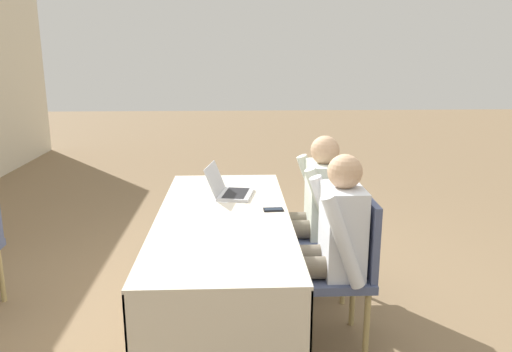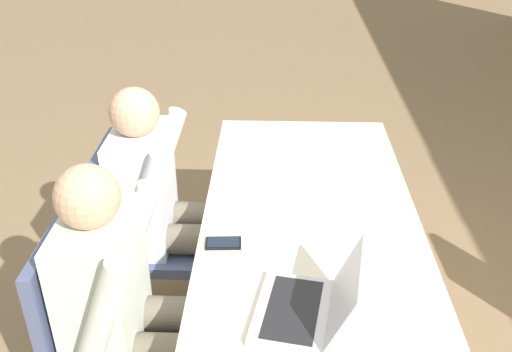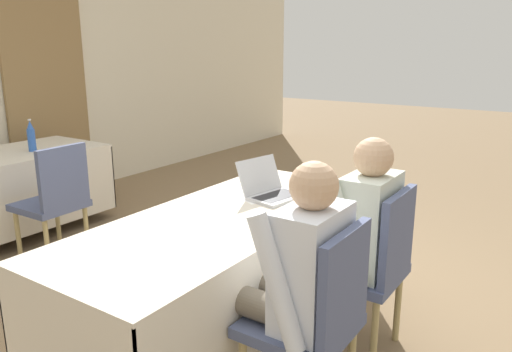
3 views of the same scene
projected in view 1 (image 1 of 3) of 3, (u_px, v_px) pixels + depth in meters
ground_plane at (225, 316)px, 3.36m from camera, size 24.00×24.00×0.00m
conference_table_near at (224, 239)px, 3.23m from camera, size 2.07×0.84×0.72m
laptop at (230, 190)px, 3.59m from camera, size 0.37×0.36×0.22m
cell_phone at (273, 210)px, 3.26m from camera, size 0.08×0.13×0.01m
paper_beside_laptop at (215, 197)px, 3.57m from camera, size 0.32×0.36×0.00m
chair_near_left at (345, 264)px, 2.96m from camera, size 0.44×0.44×0.91m
chair_near_right at (326, 227)px, 3.58m from camera, size 0.44×0.44×0.91m
person_checkered_shirt at (329, 239)px, 2.92m from camera, size 0.50×0.52×1.17m
person_white_shirt at (312, 206)px, 3.53m from camera, size 0.50×0.52×1.17m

